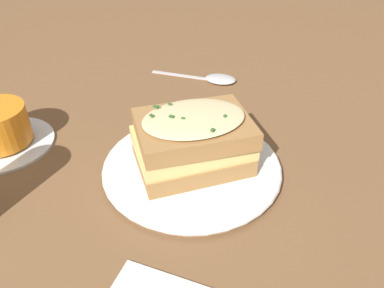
% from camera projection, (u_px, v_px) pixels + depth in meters
% --- Properties ---
extents(ground_plane, '(2.40, 2.40, 0.00)m').
position_uv_depth(ground_plane, '(200.00, 169.00, 0.50)').
color(ground_plane, brown).
extents(dinner_plate, '(0.23, 0.23, 0.01)m').
position_uv_depth(dinner_plate, '(192.00, 167.00, 0.49)').
color(dinner_plate, white).
rests_on(dinner_plate, ground_plane).
extents(sandwich, '(0.17, 0.16, 0.08)m').
position_uv_depth(sandwich, '(193.00, 141.00, 0.47)').
color(sandwich, '#A37542').
rests_on(sandwich, dinner_plate).
extents(spoon, '(0.17, 0.05, 0.01)m').
position_uv_depth(spoon, '(216.00, 79.00, 0.71)').
color(spoon, silver).
rests_on(spoon, ground_plane).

